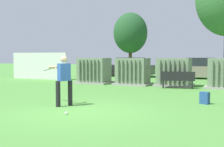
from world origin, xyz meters
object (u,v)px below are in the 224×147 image
object	(u,v)px
park_bench	(178,79)
batter	(63,78)
transformer_west	(94,71)
sports_ball	(66,113)
parked_car_left_of_center	(199,69)
backpack	(205,98)
parked_car_leftmost	(130,68)
transformer_mid_west	(133,72)
transformer_mid_east	(174,73)

from	to	relation	value
park_bench	batter	size ratio (longest dim) A/B	1.06
transformer_west	batter	xyz separation A→B (m)	(2.89, -8.14, 0.19)
sports_ball	parked_car_left_of_center	xyz separation A→B (m)	(1.80, 16.33, 0.71)
sports_ball	parked_car_left_of_center	bearing A→B (deg)	83.71
parked_car_left_of_center	backpack	bearing A→B (deg)	-82.12
backpack	parked_car_leftmost	bearing A→B (deg)	120.27
parked_car_left_of_center	transformer_west	bearing A→B (deg)	-129.33
transformer_mid_west	backpack	bearing A→B (deg)	-50.45
transformer_mid_east	sports_ball	world-z (taller)	transformer_mid_east
transformer_mid_west	backpack	xyz separation A→B (m)	(4.78, -5.79, -0.57)
parked_car_leftmost	transformer_west	bearing A→B (deg)	-88.30
sports_ball	parked_car_left_of_center	distance (m)	16.44
transformer_west	parked_car_leftmost	xyz separation A→B (m)	(-0.21, 7.24, -0.04)
transformer_west	parked_car_leftmost	distance (m)	7.24
transformer_mid_west	backpack	world-z (taller)	transformer_mid_west
transformer_mid_east	backpack	distance (m)	6.42
parked_car_leftmost	transformer_mid_west	bearing A→B (deg)	-68.72
transformer_mid_west	batter	size ratio (longest dim) A/B	1.21
parked_car_leftmost	sports_ball	bearing A→B (deg)	-76.38
transformer_west	sports_ball	world-z (taller)	transformer_west
transformer_mid_east	parked_car_leftmost	bearing A→B (deg)	126.78
park_bench	parked_car_leftmost	bearing A→B (deg)	124.68
sports_ball	transformer_west	bearing A→B (deg)	112.05
parked_car_left_of_center	park_bench	bearing A→B (deg)	-91.08
transformer_mid_east	park_bench	xyz separation A→B (m)	(0.42, -1.18, -0.25)
transformer_mid_west	sports_ball	size ratio (longest dim) A/B	23.33
transformer_mid_west	sports_ball	distance (m)	9.58
parked_car_left_of_center	batter	bearing A→B (deg)	-100.33
parked_car_leftmost	parked_car_left_of_center	distance (m)	5.86
sports_ball	park_bench	bearing A→B (deg)	78.95
transformer_mid_west	parked_car_leftmost	world-z (taller)	same
backpack	parked_car_leftmost	distance (m)	15.08
transformer_mid_east	parked_car_leftmost	distance (m)	8.81
transformer_mid_east	park_bench	size ratio (longest dim) A/B	1.14
transformer_west	parked_car_left_of_center	size ratio (longest dim) A/B	0.49
park_bench	parked_car_left_of_center	world-z (taller)	parked_car_left_of_center
transformer_mid_west	sports_ball	world-z (taller)	transformer_mid_west
transformer_west	transformer_mid_west	size ratio (longest dim) A/B	1.00
sports_ball	parked_car_left_of_center	size ratio (longest dim) A/B	0.02
batter	parked_car_left_of_center	size ratio (longest dim) A/B	0.41
park_bench	batter	world-z (taller)	batter
transformer_west	park_bench	bearing A→B (deg)	-10.29
transformer_mid_east	parked_car_left_of_center	xyz separation A→B (m)	(0.57, 6.69, -0.04)
transformer_mid_east	sports_ball	distance (m)	9.75
transformer_mid_east	backpack	xyz separation A→B (m)	(2.32, -5.96, -0.57)
sports_ball	backpack	size ratio (longest dim) A/B	0.20
backpack	transformer_mid_east	bearing A→B (deg)	111.28
transformer_west	transformer_mid_west	world-z (taller)	same
transformer_mid_east	batter	bearing A→B (deg)	-104.58
transformer_mid_west	park_bench	xyz separation A→B (m)	(2.88, -1.01, -0.25)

